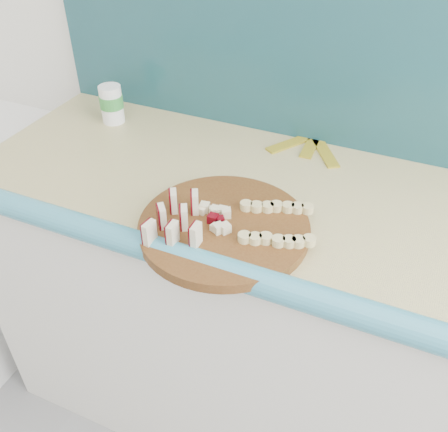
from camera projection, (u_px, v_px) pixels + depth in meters
kitchen_counter at (375, 353)px, 1.38m from camera, size 2.20×0.63×0.91m
cutting_board at (224, 227)px, 1.08m from camera, size 0.47×0.47×0.02m
apple_wedges at (176, 219)px, 1.04m from camera, size 0.12×0.17×0.05m
apple_chunks at (213, 219)px, 1.07m from camera, size 0.06×0.06×0.02m
banana_slices at (277, 223)px, 1.06m from camera, size 0.19×0.18×0.02m
canister at (112, 103)px, 1.45m from camera, size 0.07×0.07×0.11m
banana_peel at (309, 147)px, 1.37m from camera, size 0.21×0.17×0.01m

